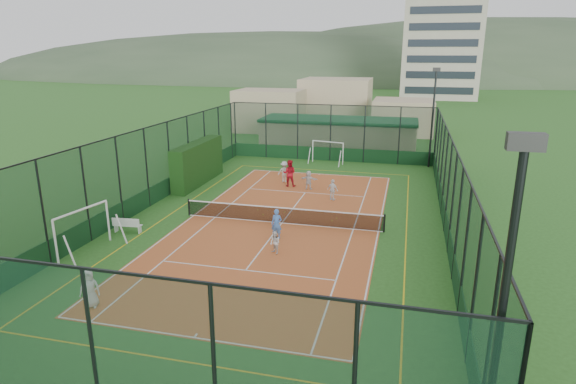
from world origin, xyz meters
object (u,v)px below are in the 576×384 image
futsal_goal_near (83,231)px  child_near_mid (277,224)px  apartment_tower (443,23)px  child_near_right (275,243)px  floodlight_se (496,350)px  futsal_goal_far (328,153)px  floodlight_ne (432,119)px  clubhouse (338,134)px  child_near_left (90,288)px  coach (289,173)px  child_far_left (284,172)px  child_far_right (333,190)px  child_far_back (309,180)px  white_bench (128,225)px

futsal_goal_near → child_near_mid: 9.59m
apartment_tower → child_near_right: bearing=-97.4°
floodlight_se → futsal_goal_far: (-8.64, 32.54, -3.17)m
floodlight_ne → clubhouse: (-8.60, 5.40, -2.55)m
futsal_goal_far → child_near_left: futsal_goal_far is taller
apartment_tower → coach: 76.73m
clubhouse → child_near_left: bearing=-98.2°
apartment_tower → child_far_left: size_ratio=18.91×
floodlight_ne → child_near_left: 30.75m
clubhouse → child_far_right: bearing=-82.8°
floodlight_ne → child_near_right: floodlight_ne is taller
child_far_left → child_far_back: child_far_left is taller
floodlight_se → child_near_left: size_ratio=5.34×
child_near_right → coach: size_ratio=0.58×
apartment_tower → white_bench: 88.89m
apartment_tower → clubhouse: bearing=-101.3°
child_near_mid → child_far_left: 11.39m
white_bench → child_near_left: (3.04, -7.46, 0.34)m
floodlight_ne → white_bench: 26.14m
child_near_left → child_far_left: child_far_left is taller
floodlight_se → futsal_goal_near: bearing=148.7°
coach → floodlight_se: bearing=106.5°
clubhouse → apartment_tower: apartment_tower is taller
child_near_mid → child_far_right: 7.65m
floodlight_se → clubhouse: bearing=102.6°
floodlight_ne → floodlight_se: bearing=-90.0°
clubhouse → child_near_mid: (0.33, -24.30, -0.77)m
futsal_goal_near → child_near_left: bearing=-131.2°
floodlight_ne → child_far_right: size_ratio=5.85×
child_near_mid → child_far_left: size_ratio=1.01×
floodlight_se → child_near_right: floodlight_se is taller
child_near_left → child_far_left: (2.64, 19.71, 0.02)m
child_far_right → floodlight_se: bearing=132.2°
floodlight_se → clubhouse: (-8.60, 38.60, -2.55)m
apartment_tower → child_far_back: apartment_tower is taller
floodlight_se → child_far_left: (-10.73, 25.42, -3.32)m
child_near_left → child_far_back: bearing=52.2°
futsal_goal_near → child_near_left: futsal_goal_near is taller
futsal_goal_far → child_far_right: 11.02m
futsal_goal_far → child_near_left: size_ratio=1.91×
clubhouse → futsal_goal_near: size_ratio=4.53×
floodlight_ne → coach: bearing=-138.8°
child_near_mid → child_near_right: (0.46, -1.96, -0.23)m
child_near_left → coach: bearing=57.0°
apartment_tower → coach: (-13.48, -74.23, -14.01)m
child_far_left → coach: coach is taller
white_bench → child_far_back: size_ratio=1.16×
clubhouse → coach: clubhouse is taller
futsal_goal_far → child_far_back: (0.09, -8.59, -0.27)m
apartment_tower → child_far_left: (-14.13, -73.18, -14.20)m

